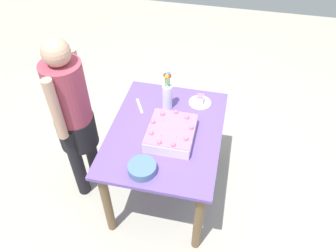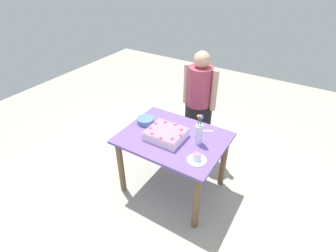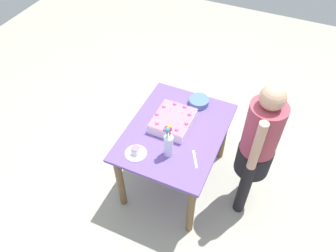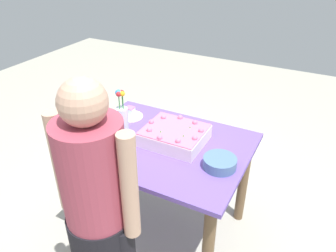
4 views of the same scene
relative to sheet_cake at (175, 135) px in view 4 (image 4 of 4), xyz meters
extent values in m
plane|color=#A8A595|center=(0.06, 0.06, -0.81)|extent=(8.00, 8.00, 0.00)
cube|color=#674CA4|center=(0.06, 0.06, -0.07)|extent=(1.12, 0.86, 0.03)
cylinder|color=brown|center=(-0.42, -0.30, -0.45)|extent=(0.07, 0.07, 0.73)
cylinder|color=brown|center=(0.55, -0.30, -0.45)|extent=(0.07, 0.07, 0.73)
cylinder|color=brown|center=(-0.42, 0.41, -0.45)|extent=(0.07, 0.07, 0.73)
cylinder|color=brown|center=(0.55, 0.41, -0.45)|extent=(0.07, 0.07, 0.73)
cube|color=white|center=(0.00, 0.00, -0.01)|extent=(0.39, 0.34, 0.09)
cube|color=pink|center=(0.00, 0.00, 0.04)|extent=(0.38, 0.33, 0.01)
sphere|color=pink|center=(0.17, 0.00, 0.05)|extent=(0.04, 0.04, 0.04)
sphere|color=pink|center=(0.13, 0.10, 0.05)|extent=(0.04, 0.04, 0.04)
sphere|color=pink|center=(0.03, 0.15, 0.05)|extent=(0.04, 0.04, 0.04)
sphere|color=pink|center=(-0.09, 0.13, 0.05)|extent=(0.04, 0.04, 0.04)
sphere|color=pink|center=(-0.16, 0.05, 0.05)|extent=(0.04, 0.04, 0.04)
sphere|color=pink|center=(-0.16, -0.05, 0.05)|extent=(0.04, 0.04, 0.04)
sphere|color=pink|center=(-0.09, -0.13, 0.05)|extent=(0.04, 0.04, 0.04)
sphere|color=pink|center=(0.03, -0.15, 0.05)|extent=(0.04, 0.04, 0.04)
sphere|color=pink|center=(0.13, -0.10, 0.05)|extent=(0.04, 0.04, 0.04)
cone|color=#2D8438|center=(-0.08, -0.06, 0.05)|extent=(0.02, 0.02, 0.02)
cone|color=#2D8438|center=(-0.09, 0.05, 0.05)|extent=(0.02, 0.02, 0.02)
cone|color=#2D8438|center=(0.06, 0.08, 0.05)|extent=(0.02, 0.02, 0.02)
cylinder|color=white|center=(0.45, -0.15, -0.05)|extent=(0.19, 0.19, 0.01)
cube|color=white|center=(0.45, -0.15, -0.01)|extent=(0.06, 0.06, 0.07)
cube|color=#D3679C|center=(0.45, -0.15, 0.03)|extent=(0.06, 0.06, 0.01)
cube|color=silver|center=(0.30, 0.33, -0.05)|extent=(0.18, 0.11, 0.00)
cylinder|color=white|center=(0.33, 0.10, 0.06)|extent=(0.08, 0.08, 0.22)
cylinder|color=#2D8438|center=(0.35, 0.10, 0.22)|extent=(0.01, 0.01, 0.11)
sphere|color=#2D7FCA|center=(0.35, 0.10, 0.27)|extent=(0.04, 0.04, 0.04)
cylinder|color=#2D8438|center=(0.34, 0.12, 0.22)|extent=(0.01, 0.01, 0.11)
sphere|color=red|center=(0.34, 0.12, 0.27)|extent=(0.03, 0.03, 0.03)
cylinder|color=#2D8438|center=(0.32, 0.10, 0.22)|extent=(0.01, 0.01, 0.11)
sphere|color=yellow|center=(0.32, 0.10, 0.27)|extent=(0.03, 0.03, 0.03)
cylinder|color=#2D8438|center=(0.33, 0.09, 0.22)|extent=(0.01, 0.01, 0.11)
sphere|color=red|center=(0.33, 0.09, 0.27)|extent=(0.03, 0.03, 0.03)
cylinder|color=#4D6E96|center=(-0.36, 0.12, -0.02)|extent=(0.20, 0.20, 0.06)
cylinder|color=black|center=(0.01, 0.79, -0.15)|extent=(0.32, 0.31, 0.28)
cylinder|color=#A13D4F|center=(0.01, 0.79, 0.23)|extent=(0.30, 0.30, 0.52)
sphere|color=tan|center=(0.01, 0.79, 0.58)|extent=(0.20, 0.20, 0.20)
cylinder|color=tan|center=(-0.18, 0.79, 0.23)|extent=(0.08, 0.08, 0.52)
cylinder|color=tan|center=(0.19, 0.79, 0.23)|extent=(0.08, 0.08, 0.52)
camera|label=1|loc=(-1.68, -0.35, 1.74)|focal=35.00mm
camera|label=2|loc=(1.21, -1.92, 1.63)|focal=28.00mm
camera|label=3|loc=(1.93, 0.81, 2.18)|focal=35.00mm
camera|label=4|loc=(-0.80, 1.63, 1.13)|focal=35.00mm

